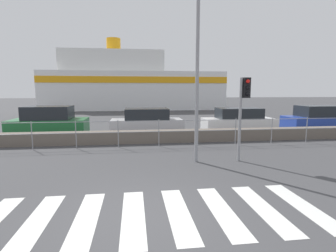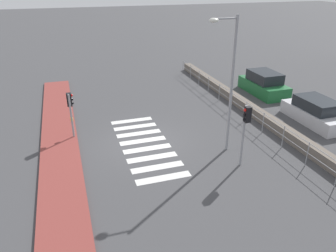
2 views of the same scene
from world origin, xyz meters
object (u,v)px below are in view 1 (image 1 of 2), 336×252
object	(u,v)px
parked_car_green	(49,123)
parked_car_white	(239,121)
parked_car_blue	(318,119)
traffic_light_far	(244,100)
parked_car_silver	(147,123)
streetlamp	(199,44)
ferry_boat	(131,85)

from	to	relation	value
parked_car_green	parked_car_white	bearing A→B (deg)	0.00
parked_car_white	parked_car_blue	distance (m)	5.25
parked_car_white	parked_car_green	bearing A→B (deg)	180.00
traffic_light_far	parked_car_white	bearing A→B (deg)	68.57
parked_car_green	parked_car_blue	world-z (taller)	parked_car_green
traffic_light_far	parked_car_white	distance (m)	7.13
traffic_light_far	parked_car_silver	distance (m)	7.30
parked_car_silver	parked_car_white	size ratio (longest dim) A/B	0.96
parked_car_green	streetlamp	bearing A→B (deg)	-44.53
ferry_boat	parked_car_silver	size ratio (longest dim) A/B	5.46
ferry_boat	parked_car_white	bearing A→B (deg)	-72.31
streetlamp	parked_car_blue	size ratio (longest dim) A/B	1.53
traffic_light_far	ferry_boat	xyz separation A→B (m)	(-4.06, 27.19, 0.98)
parked_car_silver	parked_car_white	world-z (taller)	parked_car_silver
traffic_light_far	parked_car_silver	world-z (taller)	traffic_light_far
streetlamp	ferry_boat	world-z (taller)	ferry_boat
streetlamp	parked_car_green	world-z (taller)	streetlamp
streetlamp	parked_car_blue	bearing A→B (deg)	35.20
streetlamp	parked_car_white	world-z (taller)	streetlamp
streetlamp	parked_car_white	size ratio (longest dim) A/B	1.48
traffic_light_far	parked_car_green	size ratio (longest dim) A/B	0.72
parked_car_green	parked_car_white	size ratio (longest dim) A/B	0.94
ferry_boat	parked_car_blue	size ratio (longest dim) A/B	5.40
parked_car_silver	parked_car_green	bearing A→B (deg)	180.00
streetlamp	parked_car_green	distance (m)	10.00
streetlamp	parked_car_green	size ratio (longest dim) A/B	1.58
parked_car_silver	parked_car_blue	distance (m)	10.79
parked_car_white	parked_car_blue	bearing A→B (deg)	0.00
parked_car_blue	ferry_boat	bearing A→B (deg)	119.79
ferry_boat	parked_car_silver	world-z (taller)	ferry_boat
ferry_boat	traffic_light_far	bearing A→B (deg)	-81.51
parked_car_white	parked_car_blue	xyz separation A→B (m)	(5.25, 0.00, 0.04)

